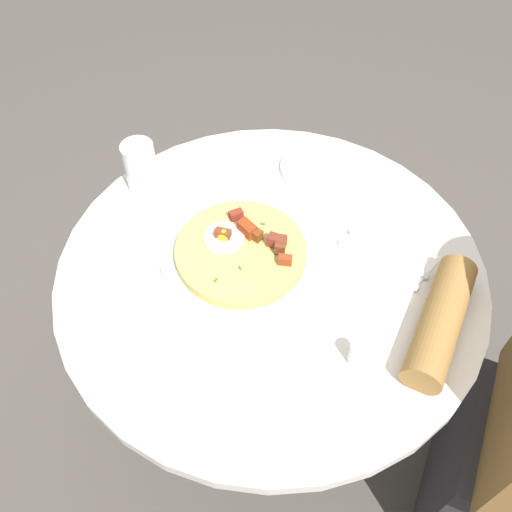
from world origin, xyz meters
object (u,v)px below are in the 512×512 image
Objects in this scene: breakfast_pizza at (241,250)px; fork at (388,253)px; knife at (378,264)px; water_glass at (141,168)px; bread_plate at (319,168)px; salt_shaker at (357,354)px; pizza_plate at (241,257)px; dining_table at (269,312)px.

breakfast_pizza reaches higher than fork.
water_glass reaches higher than knife.
bread_plate is 3.58× the size of salt_shaker.
pizza_plate is at bearing 37.39° from knife.
breakfast_pizza is 0.29m from water_glass.
pizza_plate is 0.31m from bread_plate.
pizza_plate is 1.24× the size of breakfast_pizza.
bread_plate is 0.39m from water_glass.
fork is 0.04m from knife.
salt_shaker is (-0.12, -0.27, -0.00)m from breakfast_pizza.
breakfast_pizza reaches higher than salt_shaker.
knife is 3.69× the size of salt_shaker.
knife is at bearing 90.00° from fork.
salt_shaker is (-0.21, -0.02, 0.02)m from knife.
salt_shaker is at bearing -114.57° from breakfast_pizza.
bread_plate is at bearing -9.64° from breakfast_pizza.
fork is (0.12, -0.26, -0.02)m from breakfast_pizza.
salt_shaker reaches higher than pizza_plate.
dining_table is at bearing -104.03° from water_glass.
knife reaches higher than dining_table.
fork is 0.54m from water_glass.
water_glass is (0.09, 0.27, 0.05)m from pizza_plate.
bread_plate is (0.30, 0.01, 0.17)m from dining_table.
knife is 0.22m from salt_shaker.
dining_table is 4.77× the size of bread_plate.
dining_table is 6.93× the size of water_glass.
knife is 0.53m from water_glass.
bread_plate is at bearing -23.44° from fork.
knife is at bearing -70.18° from breakfast_pizza.
breakfast_pizza is at bearing 2.66° from pizza_plate.
dining_table is 0.27m from knife.
knife is at bearing -66.24° from dining_table.
pizza_plate is 0.30m from salt_shaker.
breakfast_pizza is 0.29m from fork.
pizza_plate is 0.29m from water_glass.
water_glass is at bearing 17.06° from knife.
water_glass reaches higher than dining_table.
salt_shaker is at bearing -111.46° from water_glass.
water_glass is (-0.03, 0.53, 0.05)m from fork.
pizza_plate is at bearing 98.41° from dining_table.
water_glass is 2.46× the size of salt_shaker.
bread_plate reaches higher than knife.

